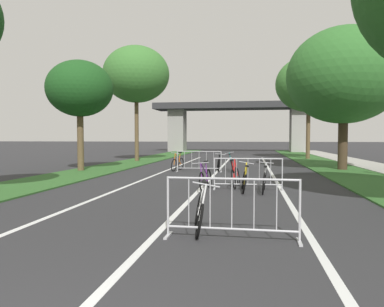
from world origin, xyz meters
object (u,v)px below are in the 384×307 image
Objects in this scene: bicycle_black_5 at (219,164)px; crowd_barrier_second at (248,174)px; crowd_barrier_third at (199,162)px; bicycle_orange_2 at (178,164)px; crowd_barrier_nearest at (232,209)px; bicycle_white_7 at (199,212)px; bicycle_silver_1 at (264,180)px; bicycle_red_4 at (235,176)px; tree_right_cypress_far at (309,84)px; tree_left_pine_near at (136,75)px; bicycle_purple_0 at (206,179)px; bicycle_teal_3 at (232,164)px; bicycle_yellow_6 at (244,181)px; tree_right_oak_mid at (344,76)px; tree_left_oak_near at (80,89)px.

crowd_barrier_second is at bearing 95.42° from bicycle_black_5.
crowd_barrier_third is 1.27m from bicycle_orange_2.
crowd_barrier_nearest reaches higher than bicycle_white_7.
bicycle_red_4 is (-0.95, 0.98, 0.01)m from bicycle_silver_1.
tree_right_cypress_far reaches higher than bicycle_orange_2.
tree_left_pine_near is at bearing 127.19° from bicycle_red_4.
tree_right_cypress_far is at bearing 78.37° from crowd_barrier_nearest.
tree_left_pine_near is 16.96m from bicycle_silver_1.
crowd_barrier_nearest is (7.78, -18.88, -5.72)m from tree_left_pine_near.
tree_right_cypress_far is at bearing -126.55° from bicycle_black_5.
crowd_barrier_nearest is 1.44× the size of bicycle_white_7.
bicycle_purple_0 is 6.81m from bicycle_teal_3.
bicycle_black_5 is 6.97m from bicycle_yellow_6.
bicycle_white_7 is at bearing -100.96° from bicycle_yellow_6.
crowd_barrier_nearest is at bearing 134.97° from bicycle_white_7.
tree_left_pine_near is 4.98× the size of bicycle_yellow_6.
bicycle_silver_1 is at bearing -178.04° from bicycle_purple_0.
crowd_barrier_nearest and crowd_barrier_second have the same top height.
bicycle_teal_3 is (7.16, -6.54, -5.88)m from tree_left_pine_near.
bicycle_black_5 is at bearing -45.32° from tree_left_pine_near.
bicycle_teal_3 reaches higher than bicycle_yellow_6.
crowd_barrier_nearest is at bearing -93.95° from bicycle_yellow_6.
bicycle_silver_1 is 1.03× the size of bicycle_teal_3.
tree_right_cypress_far is 18.70m from bicycle_red_4.
bicycle_orange_2 is (-8.52, -1.58, -4.56)m from tree_right_oak_mid.
tree_left_pine_near is 16.01m from bicycle_purple_0.
bicycle_black_5 is at bearing -95.95° from bicycle_white_7.
tree_right_cypress_far reaches higher than tree_left_oak_near.
tree_right_cypress_far is at bearing 79.43° from bicycle_red_4.
tree_left_pine_near is (0.48, 7.74, 2.05)m from tree_left_oak_near.
tree_left_oak_near is 8.02m from tree_left_pine_near.
tree_left_pine_near reaches higher than tree_left_oak_near.
bicycle_teal_3 is (2.79, 0.11, -0.02)m from bicycle_orange_2.
tree_right_cypress_far is at bearing 43.47° from tree_left_oak_near.
crowd_barrier_third is at bearing -91.09° from bicycle_white_7.
crowd_barrier_nearest is at bearing 116.88° from bicycle_orange_2.
bicycle_silver_1 is 1.10× the size of bicycle_orange_2.
bicycle_red_4 is 1.01× the size of bicycle_yellow_6.
bicycle_teal_3 is at bearing -42.42° from tree_left_pine_near.
crowd_barrier_nearest is 5.49m from bicycle_yellow_6.
bicycle_purple_0 is at bearing 83.41° from bicycle_black_5.
bicycle_teal_3 is at bearing 100.00° from bicycle_red_4.
tree_left_oak_near is 10.63m from crowd_barrier_second.
bicycle_yellow_6 is at bearing 88.72° from crowd_barrier_nearest.
tree_left_oak_near is at bearing -173.77° from crowd_barrier_third.
tree_left_oak_near reaches higher than bicycle_white_7.
bicycle_silver_1 is at bearing 98.63° from bicycle_black_5.
crowd_barrier_third reaches higher than bicycle_teal_3.
tree_left_oak_near is 0.76× the size of tree_right_oak_mid.
crowd_barrier_second is 1.38× the size of bicycle_yellow_6.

